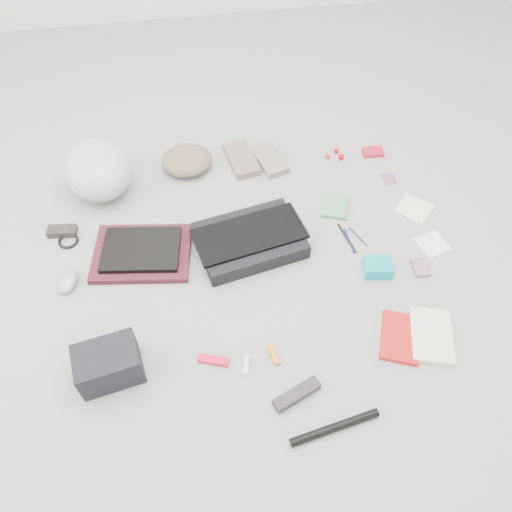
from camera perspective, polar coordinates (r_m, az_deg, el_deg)
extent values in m
plane|color=gray|center=(1.92, 0.00, -0.93)|extent=(4.00, 4.00, 0.00)
cube|color=black|center=(1.95, -0.74, 1.79)|extent=(0.44, 0.35, 0.07)
cube|color=black|center=(1.92, -0.75, 2.54)|extent=(0.45, 0.27, 0.01)
cube|color=#45161F|center=(1.98, -12.88, 0.33)|extent=(0.41, 0.33, 0.03)
cube|color=black|center=(1.97, -12.99, 0.74)|extent=(0.32, 0.25, 0.02)
ellipsoid|color=silver|center=(2.23, -17.68, 9.37)|extent=(0.36, 0.41, 0.21)
ellipsoid|color=brown|center=(2.29, -7.92, 10.80)|extent=(0.25, 0.24, 0.08)
cube|color=#7B665C|center=(2.31, -1.64, 10.97)|extent=(0.15, 0.24, 0.03)
cube|color=gray|center=(2.31, 1.49, 10.95)|extent=(0.16, 0.23, 0.03)
cube|color=black|center=(2.15, -21.28, 2.66)|extent=(0.12, 0.06, 0.03)
torus|color=black|center=(2.12, -20.65, 1.63)|extent=(0.09, 0.09, 0.01)
ellipsoid|color=#999AA2|center=(1.97, -20.70, -2.70)|extent=(0.09, 0.12, 0.04)
cube|color=black|center=(1.69, -16.49, -11.77)|extent=(0.22, 0.17, 0.13)
cube|color=red|center=(1.70, -4.87, -11.79)|extent=(0.11, 0.06, 0.02)
cylinder|color=white|center=(1.68, -1.12, -12.41)|extent=(0.03, 0.07, 0.02)
cylinder|color=orange|center=(1.70, 2.01, -11.23)|extent=(0.04, 0.08, 0.02)
cube|color=black|center=(1.64, 4.67, -15.49)|extent=(0.16, 0.10, 0.03)
cylinder|color=black|center=(1.62, 8.99, -18.79)|extent=(0.29, 0.07, 0.03)
cube|color=red|center=(1.80, 16.13, -8.92)|extent=(0.19, 0.22, 0.02)
cube|color=beige|center=(1.84, 19.41, -8.57)|extent=(0.20, 0.24, 0.02)
cube|color=#4B8859|center=(2.14, 9.02, 5.66)|extent=(0.14, 0.16, 0.02)
cylinder|color=navy|center=(2.02, 10.60, 1.76)|extent=(0.01, 0.13, 0.01)
cylinder|color=black|center=(2.03, 10.35, 2.02)|extent=(0.04, 0.16, 0.01)
cylinder|color=navy|center=(2.04, 11.62, 2.19)|extent=(0.05, 0.11, 0.01)
cube|color=#08ABB3|center=(1.93, 13.74, -1.26)|extent=(0.11, 0.10, 0.05)
cube|color=#986284|center=(2.00, 18.28, -1.30)|extent=(0.06, 0.08, 0.02)
cube|color=silver|center=(2.21, 17.61, 5.17)|extent=(0.18, 0.18, 0.01)
cube|color=white|center=(2.10, 19.52, 1.27)|extent=(0.13, 0.13, 0.01)
sphere|color=red|center=(2.36, 8.22, 11.27)|extent=(0.02, 0.02, 0.02)
sphere|color=#CA0202|center=(2.40, 9.19, 11.81)|extent=(0.03, 0.03, 0.02)
sphere|color=#A3000C|center=(2.36, 9.72, 11.12)|extent=(0.03, 0.03, 0.03)
cube|color=red|center=(2.42, 13.21, 11.49)|extent=(0.10, 0.07, 0.02)
cube|color=#855372|center=(2.31, 14.97, 8.53)|extent=(0.06, 0.07, 0.00)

